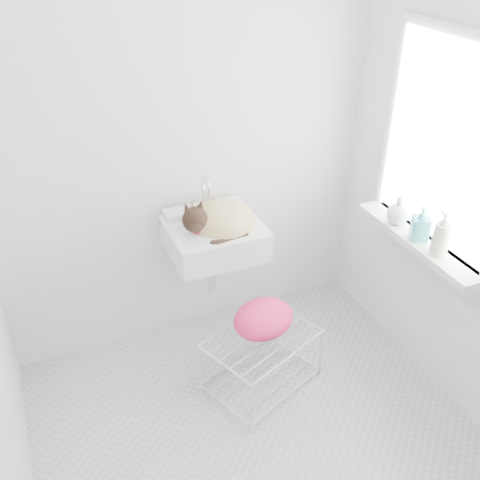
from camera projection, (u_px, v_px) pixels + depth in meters
name	position (u px, v px, depth m)	size (l,w,h in m)	color
floor	(257.00, 435.00, 2.84)	(2.20, 2.00, 0.02)	#B7BCC3
back_wall	(184.00, 142.00, 2.97)	(2.20, 0.02, 2.50)	white
right_wall	(476.00, 181.00, 2.55)	(0.02, 2.00, 2.50)	white
window_glass	(448.00, 146.00, 2.65)	(0.01, 0.80, 1.00)	white
window_frame	(446.00, 147.00, 2.64)	(0.04, 0.90, 1.10)	white
windowsill	(417.00, 241.00, 2.90)	(0.16, 0.88, 0.04)	white
sink	(214.00, 225.00, 3.00)	(0.51, 0.45, 0.20)	white
faucet	(202.00, 189.00, 3.06)	(0.19, 0.13, 0.19)	silver
cat	(218.00, 220.00, 2.97)	(0.44, 0.37, 0.26)	tan
wire_rack	(261.00, 363.00, 3.08)	(0.57, 0.40, 0.34)	silver
towel	(263.00, 325.00, 3.01)	(0.36, 0.26, 0.15)	red
bottle_a	(437.00, 254.00, 2.76)	(0.08, 0.08, 0.20)	silver
bottle_b	(418.00, 239.00, 2.87)	(0.09, 0.09, 0.19)	teal
bottle_c	(396.00, 223.00, 3.02)	(0.12, 0.12, 0.16)	white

